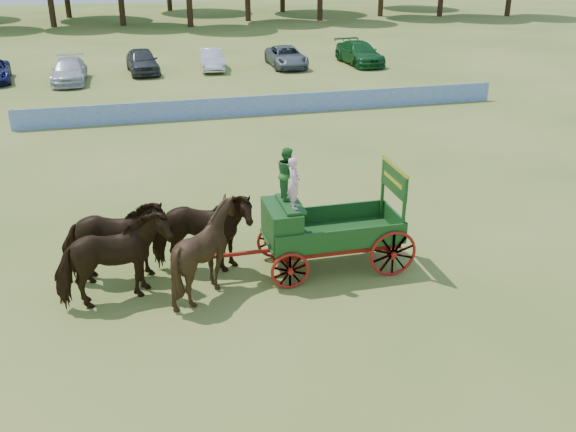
# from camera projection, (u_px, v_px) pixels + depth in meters

# --- Properties ---
(ground) EXTENTS (160.00, 160.00, 0.00)m
(ground) POSITION_uv_depth(u_px,v_px,m) (434.00, 269.00, 18.71)
(ground) COLOR olive
(ground) RESTS_ON ground
(horse_lead_left) EXTENTS (3.19, 2.03, 2.49)m
(horse_lead_left) POSITION_uv_depth(u_px,v_px,m) (114.00, 261.00, 16.55)
(horse_lead_left) COLOR black
(horse_lead_left) RESTS_ON ground
(horse_lead_right) EXTENTS (3.07, 1.65, 2.49)m
(horse_lead_right) POSITION_uv_depth(u_px,v_px,m) (114.00, 242.00, 17.52)
(horse_lead_right) COLOR black
(horse_lead_right) RESTS_ON ground
(horse_wheel_left) EXTENTS (2.41, 2.18, 2.49)m
(horse_wheel_left) POSITION_uv_depth(u_px,v_px,m) (206.00, 251.00, 17.08)
(horse_wheel_left) COLOR black
(horse_wheel_left) RESTS_ON ground
(horse_wheel_right) EXTENTS (3.14, 1.87, 2.49)m
(horse_wheel_right) POSITION_uv_depth(u_px,v_px,m) (201.00, 233.00, 18.05)
(horse_wheel_right) COLOR black
(horse_wheel_right) RESTS_ON ground
(farm_dray) EXTENTS (6.00, 2.00, 3.63)m
(farm_dray) POSITION_uv_depth(u_px,v_px,m) (308.00, 219.00, 18.11)
(farm_dray) COLOR #9E100F
(farm_dray) RESTS_ON ground
(sponsor_banner) EXTENTS (26.00, 0.08, 1.05)m
(sponsor_banner) POSITION_uv_depth(u_px,v_px,m) (269.00, 105.00, 34.23)
(sponsor_banner) COLOR #1F3FA8
(sponsor_banner) RESTS_ON ground
(parked_cars) EXTENTS (36.88, 7.12, 1.65)m
(parked_cars) POSITION_uv_depth(u_px,v_px,m) (132.00, 64.00, 43.57)
(parked_cars) COLOR silver
(parked_cars) RESTS_ON ground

